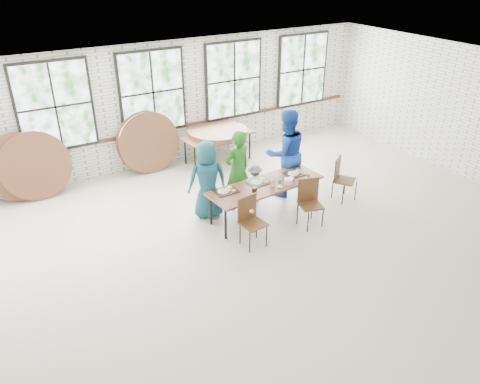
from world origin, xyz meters
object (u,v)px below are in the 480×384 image
(dining_table, at_px, (266,187))
(storage_table, at_px, (218,136))
(chair_near_left, at_px, (250,217))
(chair_near_right, at_px, (309,198))

(dining_table, relative_size, storage_table, 1.32)
(chair_near_left, bearing_deg, storage_table, 62.97)
(dining_table, xyz_separation_m, chair_near_left, (-0.76, -0.65, -0.13))
(chair_near_left, height_order, storage_table, chair_near_left)
(chair_near_left, bearing_deg, dining_table, 32.70)
(dining_table, height_order, chair_near_right, chair_near_right)
(dining_table, relative_size, chair_near_left, 2.59)
(chair_near_left, distance_m, storage_table, 3.81)
(dining_table, relative_size, chair_near_right, 2.59)
(chair_near_right, xyz_separation_m, storage_table, (-0.10, 3.57, 0.13))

